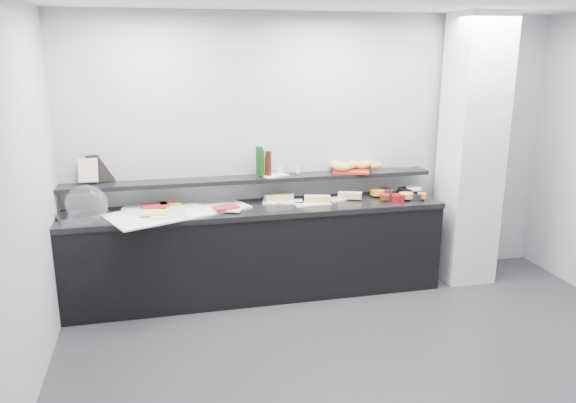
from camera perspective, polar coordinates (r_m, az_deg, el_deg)
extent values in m
plane|color=#2D2D30|center=(4.40, 10.56, -17.26)|extent=(5.00, 5.00, 0.00)
cube|color=#A5A7AC|center=(5.69, 3.16, 5.08)|extent=(5.00, 0.02, 2.70)
cube|color=silver|center=(5.98, 18.11, 4.84)|extent=(0.50, 0.50, 2.70)
cube|color=black|center=(5.49, -3.15, -5.29)|extent=(3.60, 0.60, 0.85)
cube|color=black|center=(5.36, -3.22, -0.77)|extent=(3.62, 0.62, 0.05)
cube|color=black|center=(5.46, -3.58, 2.29)|extent=(3.60, 0.25, 0.04)
cube|color=silver|center=(5.32, -20.10, -1.29)|extent=(0.51, 0.43, 0.04)
ellipsoid|color=white|center=(5.27, -19.77, -0.23)|extent=(0.43, 0.34, 0.34)
cube|color=silver|center=(5.26, -11.11, -0.96)|extent=(1.39, 1.04, 0.01)
cube|color=silver|center=(5.42, -14.93, -0.56)|extent=(0.31, 0.26, 0.01)
cube|color=maroon|center=(5.36, -13.37, -0.42)|extent=(0.26, 0.20, 0.02)
cube|color=silver|center=(5.37, -10.75, -0.45)|extent=(0.36, 0.30, 0.01)
cube|color=orange|center=(5.40, -11.83, -0.21)|extent=(0.19, 0.13, 0.02)
cube|color=silver|center=(5.10, -12.03, -1.36)|extent=(0.33, 0.23, 0.01)
cube|color=#FAF361|center=(5.13, -13.45, -1.12)|extent=(0.25, 0.18, 0.02)
cube|color=white|center=(5.22, -6.25, -0.73)|extent=(0.34, 0.28, 0.01)
cube|color=maroon|center=(5.19, -6.35, -0.59)|extent=(0.26, 0.20, 0.02)
cube|color=white|center=(5.48, -0.55, -0.02)|extent=(0.41, 0.24, 0.01)
cube|color=#E2B376|center=(5.51, -0.96, 0.46)|extent=(0.29, 0.14, 0.06)
cylinder|color=#AEB1B5|center=(5.43, -0.52, -0.04)|extent=(0.14, 0.09, 0.01)
cube|color=white|center=(5.41, 2.48, -0.23)|extent=(0.35, 0.17, 0.01)
cube|color=#DAB872|center=(5.45, 2.99, 0.27)|extent=(0.27, 0.16, 0.06)
cylinder|color=silver|center=(5.45, 3.49, -0.01)|extent=(0.16, 0.02, 0.01)
cube|color=silver|center=(5.63, 5.43, 0.32)|extent=(0.36, 0.26, 0.01)
cube|color=#E0C575|center=(5.61, 6.30, 0.63)|extent=(0.25, 0.17, 0.06)
cylinder|color=silver|center=(5.62, 6.57, 0.38)|extent=(0.16, 0.03, 0.01)
cylinder|color=silver|center=(5.84, 9.92, 0.96)|extent=(0.23, 0.23, 0.07)
cylinder|color=orange|center=(5.76, 9.06, 0.93)|extent=(0.15, 0.15, 0.05)
cylinder|color=black|center=(5.89, 11.82, 1.00)|extent=(0.17, 0.17, 0.07)
cylinder|color=#51120B|center=(5.84, 9.89, 1.08)|extent=(0.12, 0.12, 0.05)
cylinder|color=white|center=(5.91, 12.27, 1.01)|extent=(0.20, 0.20, 0.07)
cylinder|color=white|center=(5.92, 12.63, 1.15)|extent=(0.19, 0.19, 0.05)
cylinder|color=maroon|center=(5.61, 11.08, 0.34)|extent=(0.15, 0.15, 0.07)
cylinder|color=#60240D|center=(5.59, 9.81, 0.47)|extent=(0.12, 0.12, 0.05)
cylinder|color=silver|center=(5.69, 12.71, 0.46)|extent=(0.16, 0.16, 0.07)
cylinder|color=orange|center=(5.68, 11.92, 0.60)|extent=(0.16, 0.16, 0.05)
cylinder|color=black|center=(5.73, 13.06, 0.52)|extent=(0.13, 0.13, 0.07)
cylinder|color=orange|center=(5.71, 13.45, 0.58)|extent=(0.11, 0.11, 0.05)
cube|color=black|center=(5.49, -18.47, 3.22)|extent=(0.26, 0.16, 0.26)
cube|color=beige|center=(5.45, -19.66, 3.02)|extent=(0.18, 0.07, 0.22)
cube|color=white|center=(5.50, -1.37, 2.68)|extent=(0.28, 0.23, 0.01)
cylinder|color=#123B10|center=(5.43, -2.69, 3.99)|extent=(0.06, 0.06, 0.26)
cylinder|color=black|center=(5.44, -2.01, 3.91)|extent=(0.07, 0.07, 0.24)
cylinder|color=#103D18|center=(5.46, -2.93, 4.15)|extent=(0.08, 0.08, 0.28)
cylinder|color=#AB230C|center=(5.47, -2.13, 3.64)|extent=(0.06, 0.06, 0.18)
cylinder|color=white|center=(5.49, -0.75, 3.11)|extent=(0.04, 0.04, 0.07)
cylinder|color=white|center=(5.55, 1.02, 3.24)|extent=(0.04, 0.04, 0.07)
cube|color=#AE2612|center=(5.71, 6.43, 3.10)|extent=(0.42, 0.35, 0.02)
ellipsoid|color=#D7A552|center=(5.74, 4.92, 3.72)|extent=(0.18, 0.14, 0.08)
ellipsoid|color=tan|center=(5.78, 6.67, 3.75)|extent=(0.15, 0.11, 0.08)
ellipsoid|color=#B88046|center=(5.83, 8.10, 3.79)|extent=(0.18, 0.14, 0.08)
ellipsoid|color=tan|center=(5.62, 5.46, 3.47)|extent=(0.18, 0.15, 0.08)
ellipsoid|color=#C97D4C|center=(5.76, 9.05, 3.62)|extent=(0.17, 0.14, 0.08)
ellipsoid|color=gold|center=(5.69, 5.89, 3.60)|extent=(0.17, 0.13, 0.08)
ellipsoid|color=tan|center=(5.77, 7.61, 3.70)|extent=(0.15, 0.10, 0.08)
cylinder|color=silver|center=(5.89, 11.95, 4.62)|extent=(0.12, 0.12, 0.30)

